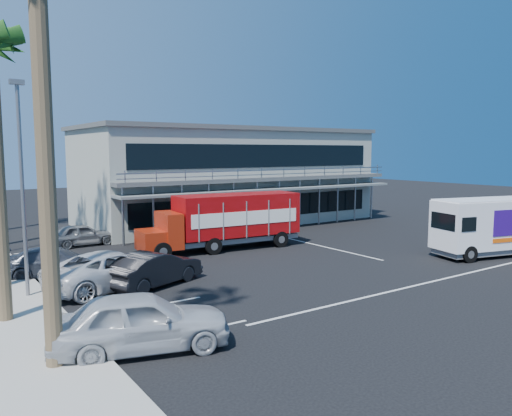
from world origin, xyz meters
TOP-DOWN VIEW (x-y plane):
  - ground at (0.00, 0.00)m, footprint 120.00×120.00m
  - building at (3.00, 14.94)m, footprint 22.40×12.00m
  - light_pole_near at (-14.20, 1.00)m, footprint 0.50×0.25m
  - red_truck at (-3.00, 5.06)m, footprint 9.40×2.98m
  - white_van at (7.55, -4.38)m, footprint 6.57×3.62m
  - parked_car_a at (-12.50, -6.00)m, footprint 5.28×3.29m
  - parked_car_b at (-9.50, 0.10)m, footprint 4.61×3.03m
  - parked_car_c at (-10.98, 0.80)m, footprint 5.90×3.65m
  - parked_car_d at (-12.50, 4.00)m, footprint 4.85×3.20m
  - parked_car_e at (-9.50, 10.80)m, footprint 3.87×1.63m

SIDE VIEW (x-z plane):
  - ground at x=0.00m, z-range 0.00..0.00m
  - parked_car_e at x=-9.50m, z-range 0.00..1.31m
  - parked_car_d at x=-12.50m, z-range 0.00..1.31m
  - parked_car_b at x=-9.50m, z-range 0.00..1.44m
  - parked_car_c at x=-10.98m, z-range 0.00..1.52m
  - parked_car_a at x=-12.50m, z-range 0.00..1.68m
  - white_van at x=7.55m, z-range 0.09..3.14m
  - red_truck at x=-3.00m, z-range 0.15..3.26m
  - building at x=3.00m, z-range 0.01..7.31m
  - light_pole_near at x=-14.20m, z-range 0.46..8.55m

